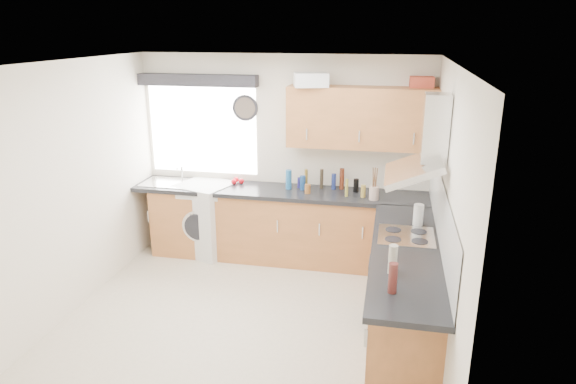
% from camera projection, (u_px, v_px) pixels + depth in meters
% --- Properties ---
extents(ground_plane, '(3.60, 3.60, 0.00)m').
position_uv_depth(ground_plane, '(246.00, 321.00, 5.11)').
color(ground_plane, beige).
extents(ceiling, '(3.60, 3.60, 0.02)m').
position_uv_depth(ceiling, '(239.00, 63.00, 4.35)').
color(ceiling, white).
rests_on(ceiling, wall_back).
extents(wall_back, '(3.60, 0.02, 2.50)m').
position_uv_depth(wall_back, '(284.00, 157.00, 6.41)').
color(wall_back, silver).
rests_on(wall_back, ground_plane).
extents(wall_front, '(3.60, 0.02, 2.50)m').
position_uv_depth(wall_front, '(157.00, 298.00, 3.05)').
color(wall_front, silver).
rests_on(wall_front, ground_plane).
extents(wall_left, '(0.02, 3.60, 2.50)m').
position_uv_depth(wall_left, '(68.00, 191.00, 5.08)').
color(wall_left, silver).
rests_on(wall_left, ground_plane).
extents(wall_right, '(0.02, 3.60, 2.50)m').
position_uv_depth(wall_right, '(445.00, 216.00, 4.39)').
color(wall_right, silver).
rests_on(wall_right, ground_plane).
extents(window, '(1.40, 0.02, 1.10)m').
position_uv_depth(window, '(203.00, 130.00, 6.51)').
color(window, silver).
rests_on(window, wall_back).
extents(window_blind, '(1.50, 0.18, 0.14)m').
position_uv_depth(window_blind, '(197.00, 80.00, 6.23)').
color(window_blind, black).
rests_on(window_blind, wall_back).
extents(splashback, '(0.01, 3.00, 0.54)m').
position_uv_depth(splashback, '(441.00, 212.00, 4.69)').
color(splashback, white).
rests_on(splashback, wall_right).
extents(base_cab_back, '(3.00, 0.58, 0.86)m').
position_uv_depth(base_cab_back, '(271.00, 225.00, 6.41)').
color(base_cab_back, '#975B30').
rests_on(base_cab_back, ground_plane).
extents(base_cab_corner, '(0.60, 0.60, 0.86)m').
position_uv_depth(base_cab_corner, '(402.00, 236.00, 6.09)').
color(base_cab_corner, '#975B30').
rests_on(base_cab_corner, ground_plane).
extents(base_cab_right, '(0.58, 2.10, 0.86)m').
position_uv_depth(base_cab_right, '(404.00, 290.00, 4.83)').
color(base_cab_right, '#975B30').
rests_on(base_cab_right, ground_plane).
extents(worktop_back, '(3.60, 0.62, 0.05)m').
position_uv_depth(worktop_back, '(279.00, 192.00, 6.24)').
color(worktop_back, black).
rests_on(worktop_back, base_cab_back).
extents(worktop_right, '(0.62, 2.42, 0.05)m').
position_uv_depth(worktop_right, '(406.00, 252.00, 4.56)').
color(worktop_right, black).
rests_on(worktop_right, base_cab_right).
extents(sink, '(0.84, 0.46, 0.10)m').
position_uv_depth(sink, '(176.00, 180.00, 6.48)').
color(sink, silver).
rests_on(sink, worktop_back).
extents(oven, '(0.56, 0.58, 0.85)m').
position_uv_depth(oven, '(403.00, 283.00, 4.98)').
color(oven, black).
rests_on(oven, ground_plane).
extents(hob_plate, '(0.52, 0.52, 0.01)m').
position_uv_depth(hob_plate, '(406.00, 236.00, 4.83)').
color(hob_plate, silver).
rests_on(hob_plate, worktop_right).
extents(extractor_hood, '(0.52, 0.78, 0.66)m').
position_uv_depth(extractor_hood, '(424.00, 148.00, 4.55)').
color(extractor_hood, silver).
rests_on(extractor_hood, wall_right).
extents(upper_cabinets, '(1.70, 0.35, 0.70)m').
position_uv_depth(upper_cabinets, '(361.00, 118.00, 5.90)').
color(upper_cabinets, '#975B30').
rests_on(upper_cabinets, wall_back).
extents(washing_machine, '(0.79, 0.78, 0.92)m').
position_uv_depth(washing_machine, '(207.00, 218.00, 6.57)').
color(washing_machine, silver).
rests_on(washing_machine, ground_plane).
extents(wall_clock, '(0.32, 0.04, 0.32)m').
position_uv_depth(wall_clock, '(245.00, 108.00, 6.30)').
color(wall_clock, black).
rests_on(wall_clock, wall_back).
extents(casserole, '(0.43, 0.36, 0.16)m').
position_uv_depth(casserole, '(311.00, 80.00, 5.78)').
color(casserole, silver).
rests_on(casserole, upper_cabinets).
extents(storage_box, '(0.27, 0.23, 0.12)m').
position_uv_depth(storage_box, '(422.00, 82.00, 5.74)').
color(storage_box, '#CA4731').
rests_on(storage_box, upper_cabinets).
extents(utensil_pot, '(0.12, 0.12, 0.16)m').
position_uv_depth(utensil_pot, '(374.00, 193.00, 5.85)').
color(utensil_pot, '#A28879').
rests_on(utensil_pot, worktop_back).
extents(kitchen_roll, '(0.12, 0.12, 0.21)m').
position_uv_depth(kitchen_roll, '(418.00, 215.00, 5.09)').
color(kitchen_roll, silver).
rests_on(kitchen_roll, worktop_right).
extents(tomato_cluster, '(0.19, 0.19, 0.07)m').
position_uv_depth(tomato_cluster, '(237.00, 181.00, 6.47)').
color(tomato_cluster, red).
rests_on(tomato_cluster, worktop_back).
extents(jar_0, '(0.06, 0.06, 0.16)m').
position_uv_depth(jar_0, '(356.00, 186.00, 6.12)').
color(jar_0, black).
rests_on(jar_0, worktop_back).
extents(jar_1, '(0.06, 0.06, 0.26)m').
position_uv_depth(jar_1, '(342.00, 179.00, 6.22)').
color(jar_1, '#542111').
rests_on(jar_1, worktop_back).
extents(jar_2, '(0.07, 0.07, 0.11)m').
position_uv_depth(jar_2, '(308.00, 189.00, 6.08)').
color(jar_2, brown).
rests_on(jar_2, worktop_back).
extents(jar_3, '(0.06, 0.06, 0.15)m').
position_uv_depth(jar_3, '(363.00, 191.00, 5.93)').
color(jar_3, olive).
rests_on(jar_3, worktop_back).
extents(jar_4, '(0.06, 0.06, 0.19)m').
position_uv_depth(jar_4, '(334.00, 181.00, 6.23)').
color(jar_4, navy).
rests_on(jar_4, worktop_back).
extents(jar_5, '(0.07, 0.07, 0.24)m').
position_uv_depth(jar_5, '(289.00, 179.00, 6.23)').
color(jar_5, '#1C5687').
rests_on(jar_5, worktop_back).
extents(jar_6, '(0.04, 0.04, 0.23)m').
position_uv_depth(jar_6, '(306.00, 178.00, 6.30)').
color(jar_6, olive).
rests_on(jar_6, worktop_back).
extents(jar_7, '(0.07, 0.07, 0.17)m').
position_uv_depth(jar_7, '(303.00, 183.00, 6.21)').
color(jar_7, navy).
rests_on(jar_7, worktop_back).
extents(jar_8, '(0.05, 0.05, 0.13)m').
position_uv_depth(jar_8, '(299.00, 183.00, 6.29)').
color(jar_8, navy).
rests_on(jar_8, worktop_back).
extents(jar_9, '(0.04, 0.04, 0.24)m').
position_uv_depth(jar_9, '(322.00, 179.00, 6.26)').
color(jar_9, '#2D2419').
rests_on(jar_9, worktop_back).
extents(jar_10, '(0.04, 0.04, 0.21)m').
position_uv_depth(jar_10, '(347.00, 188.00, 5.95)').
color(jar_10, olive).
rests_on(jar_10, worktop_back).
extents(bottle_0, '(0.07, 0.07, 0.24)m').
position_uv_depth(bottle_0, '(393.00, 259.00, 4.08)').
color(bottle_0, '#9D9686').
rests_on(bottle_0, worktop_right).
extents(bottle_1, '(0.07, 0.07, 0.24)m').
position_uv_depth(bottle_1, '(393.00, 278.00, 3.78)').
color(bottle_1, '#50201C').
rests_on(bottle_1, worktop_right).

